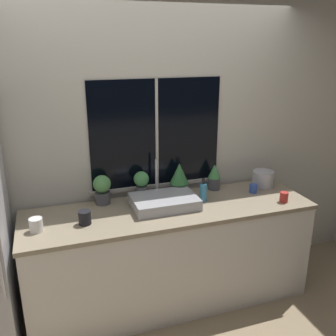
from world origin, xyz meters
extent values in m
plane|color=#937F60|center=(0.00, 0.00, 0.00)|extent=(14.00, 14.00, 0.00)
cube|color=beige|center=(0.00, 0.74, 1.35)|extent=(8.00, 0.06, 2.70)
cube|color=black|center=(0.00, 0.70, 1.44)|extent=(1.17, 0.01, 0.94)
cube|color=#BCB7AD|center=(0.00, 0.70, 1.44)|extent=(0.02, 0.01, 0.94)
cube|color=#BCB7AD|center=(0.00, 0.70, 0.96)|extent=(1.23, 0.04, 0.03)
cube|color=beige|center=(2.19, 1.50, 1.35)|extent=(0.06, 7.00, 2.70)
cube|color=white|center=(0.00, 0.34, 0.43)|extent=(2.38, 0.67, 0.86)
cube|color=gray|center=(0.00, 0.34, 0.88)|extent=(2.40, 0.69, 0.03)
cube|color=#ADADB2|center=(-0.04, 0.37, 0.94)|extent=(0.53, 0.37, 0.09)
cylinder|color=#B7B7BC|center=(-0.04, 0.59, 0.91)|extent=(0.04, 0.04, 0.03)
cylinder|color=#B7B7BC|center=(-0.04, 0.59, 1.08)|extent=(0.02, 0.02, 0.32)
cylinder|color=#4C4C51|center=(-0.51, 0.60, 0.95)|extent=(0.13, 0.13, 0.10)
sphere|color=#569951|center=(-0.51, 0.60, 1.07)|extent=(0.15, 0.15, 0.15)
cylinder|color=#4C4C51|center=(-0.17, 0.60, 0.95)|extent=(0.10, 0.10, 0.12)
sphere|color=#478E4C|center=(-0.17, 0.60, 1.08)|extent=(0.13, 0.13, 0.13)
cylinder|color=#4C4C51|center=(0.18, 0.60, 0.94)|extent=(0.11, 0.11, 0.10)
cone|color=#387A3D|center=(0.18, 0.60, 1.09)|extent=(0.17, 0.17, 0.19)
cylinder|color=#4C4C51|center=(0.52, 0.60, 0.95)|extent=(0.11, 0.11, 0.11)
cone|color=#478E4C|center=(0.52, 0.60, 1.07)|extent=(0.12, 0.12, 0.13)
cylinder|color=teal|center=(0.31, 0.38, 0.97)|extent=(0.06, 0.06, 0.16)
cylinder|color=black|center=(0.31, 0.38, 1.08)|extent=(0.03, 0.03, 0.05)
cylinder|color=#B72D28|center=(0.96, 0.14, 0.94)|extent=(0.07, 0.07, 0.09)
cylinder|color=black|center=(-0.70, 0.27, 0.95)|extent=(0.10, 0.10, 0.10)
cylinder|color=white|center=(-1.05, 0.26, 0.94)|extent=(0.10, 0.10, 0.10)
cylinder|color=#3351AD|center=(0.83, 0.41, 0.93)|extent=(0.07, 0.07, 0.08)
cylinder|color=#B2B2B7|center=(0.99, 0.52, 0.97)|extent=(0.20, 0.20, 0.15)
cone|color=#B2B2B7|center=(0.99, 0.52, 1.06)|extent=(0.17, 0.17, 0.02)
camera|label=1|loc=(-0.92, -2.34, 2.20)|focal=40.00mm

